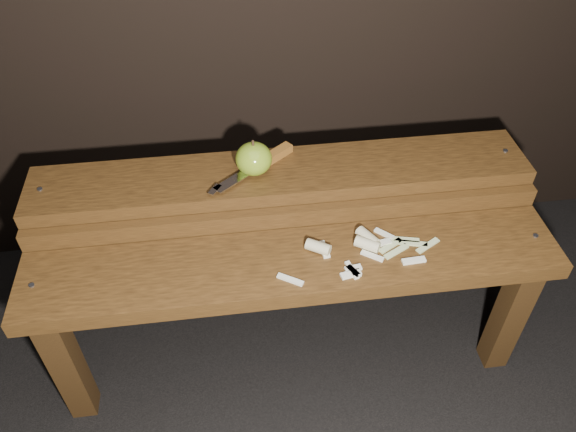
{
  "coord_description": "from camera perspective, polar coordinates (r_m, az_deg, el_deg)",
  "views": [
    {
      "loc": [
        -0.12,
        -0.88,
        1.33
      ],
      "look_at": [
        0.0,
        0.06,
        0.45
      ],
      "focal_mm": 35.0,
      "sensor_mm": 36.0,
      "label": 1
    }
  ],
  "objects": [
    {
      "name": "ground",
      "position": [
        1.6,
        0.29,
        -13.32
      ],
      "size": [
        60.0,
        60.0,
        0.0
      ],
      "primitive_type": "plane",
      "color": "black"
    },
    {
      "name": "apple_scraps",
      "position": [
        1.26,
        7.21,
        -3.15
      ],
      "size": [
        0.38,
        0.15,
        0.03
      ],
      "color": "beige",
      "rests_on": "bench_front_tier"
    },
    {
      "name": "bench_front_tier",
      "position": [
        1.28,
        0.72,
        -6.83
      ],
      "size": [
        1.2,
        0.2,
        0.42
      ],
      "color": "#311E0C",
      "rests_on": "ground"
    },
    {
      "name": "knife",
      "position": [
        1.35,
        -2.39,
        5.56
      ],
      "size": [
        0.21,
        0.17,
        0.02
      ],
      "color": "brown",
      "rests_on": "bench_rear_tier"
    },
    {
      "name": "apple",
      "position": [
        1.32,
        -3.5,
        5.82
      ],
      "size": [
        0.09,
        0.09,
        0.09
      ],
      "color": "olive",
      "rests_on": "bench_rear_tier"
    },
    {
      "name": "bench_rear_tier",
      "position": [
        1.4,
        -0.57,
        1.86
      ],
      "size": [
        1.2,
        0.21,
        0.5
      ],
      "color": "#311E0C",
      "rests_on": "ground"
    }
  ]
}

